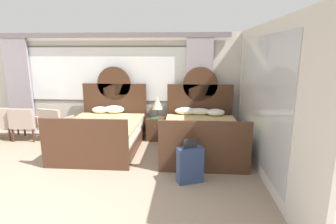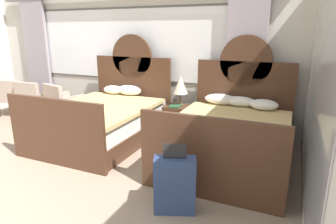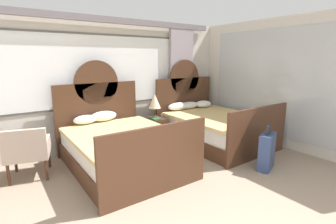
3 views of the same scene
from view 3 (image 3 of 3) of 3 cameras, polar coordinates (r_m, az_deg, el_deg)
name	(u,v)px [view 3 (image 3 of 3)]	position (r m, az deg, el deg)	size (l,w,h in m)	color
wall_back_window	(82,81)	(5.32, -19.09, 6.72)	(6.99, 0.22, 2.70)	beige
wall_right_mirror	(288,84)	(5.75, 25.72, 5.78)	(0.08, 4.67, 2.70)	beige
bed_near_window	(121,146)	(4.46, -10.62, -7.67)	(1.69, 2.26, 1.83)	#472B1C
bed_near_mirror	(213,126)	(5.72, 10.22, -3.16)	(1.69, 2.26, 1.83)	#472B1C
nightstand_between_beds	(154,131)	(5.61, -3.31, -4.29)	(0.44, 0.47, 0.56)	#472B1C
table_lamp_on_nightstand	(155,101)	(5.50, -3.07, 2.48)	(0.27, 0.27, 0.55)	brown
book_on_nightstand	(155,119)	(5.46, -2.93, -1.54)	(0.18, 0.26, 0.03)	#285133
armchair_by_window_left	(27,150)	(4.52, -29.36, -7.47)	(0.75, 0.75, 0.85)	#B29E8E
suitcase_on_floor	(267,151)	(4.64, 21.57, -8.30)	(0.48, 0.33, 0.78)	navy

